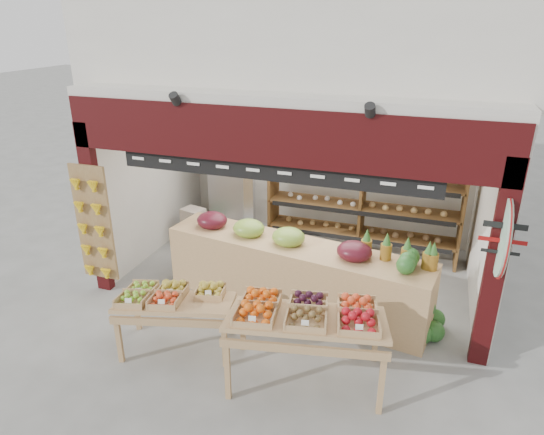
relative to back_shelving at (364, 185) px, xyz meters
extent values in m
plane|color=slate|center=(-0.84, -1.53, -1.28)|extent=(60.00, 60.00, 0.00)
cube|color=silver|center=(-0.84, 0.76, 0.22)|extent=(5.76, 0.18, 3.00)
cube|color=silver|center=(-3.63, -0.93, 0.22)|extent=(0.18, 3.38, 3.00)
cube|color=silver|center=(1.95, -0.93, 0.22)|extent=(0.18, 3.38, 3.00)
cube|color=silver|center=(-0.84, -0.93, 1.78)|extent=(5.76, 3.38, 0.12)
cube|color=silver|center=(-0.84, 0.17, 2.92)|extent=(6.36, 4.60, 2.40)
cube|color=black|center=(-0.84, -2.58, 1.37)|extent=(5.70, 0.14, 0.70)
cube|color=black|center=(-3.59, -2.58, 0.05)|extent=(0.22, 0.14, 2.65)
cube|color=black|center=(1.91, -2.58, 0.05)|extent=(0.22, 0.14, 2.65)
cube|color=black|center=(-0.84, -2.55, 0.92)|extent=(4.20, 0.05, 0.26)
cylinder|color=white|center=(-0.74, -2.48, 1.17)|extent=(0.34, 0.05, 0.34)
cube|color=olive|center=(-3.57, -2.67, -0.13)|extent=(0.60, 0.04, 1.80)
cylinder|color=#A9D4BA|center=(1.91, -2.67, 0.47)|extent=(0.04, 0.90, 0.90)
cylinder|color=maroon|center=(1.91, -2.69, 0.47)|extent=(0.01, 0.92, 0.92)
cube|color=brown|center=(-1.66, 0.00, -0.39)|extent=(0.05, 0.55, 1.77)
cube|color=brown|center=(0.00, 0.00, -0.39)|extent=(0.05, 0.55, 1.77)
cube|color=brown|center=(1.66, 0.00, -0.39)|extent=(0.05, 0.55, 1.77)
cube|color=brown|center=(0.00, 0.00, -0.89)|extent=(3.32, 0.55, 0.04)
cube|color=brown|center=(0.00, 0.00, -0.39)|extent=(3.32, 0.55, 0.04)
cube|color=brown|center=(0.00, 0.00, 0.10)|extent=(3.32, 0.55, 0.04)
cube|color=brown|center=(0.00, 0.00, 0.49)|extent=(3.32, 0.55, 0.04)
cone|color=olive|center=(-1.33, 0.00, 0.63)|extent=(0.32, 0.32, 0.28)
cone|color=olive|center=(-0.80, 0.00, 0.63)|extent=(0.32, 0.32, 0.28)
cone|color=olive|center=(-0.27, 0.00, 0.63)|extent=(0.32, 0.32, 0.28)
cone|color=olive|center=(0.27, 0.00, 0.63)|extent=(0.32, 0.32, 0.28)
cone|color=olive|center=(0.80, 0.00, 0.63)|extent=(0.32, 0.32, 0.28)
cone|color=olive|center=(1.33, 0.00, 0.63)|extent=(0.32, 0.32, 0.28)
cube|color=silver|center=(-2.54, 0.22, -0.27)|extent=(0.98, 0.98, 2.02)
cube|color=beige|center=(-3.08, -0.63, -1.09)|extent=(0.50, 0.43, 0.37)
cube|color=beige|center=(-3.03, -0.63, -0.75)|extent=(0.46, 0.40, 0.31)
cube|color=#144B23|center=(-2.57, -0.86, -1.12)|extent=(0.48, 0.40, 0.31)
cube|color=beige|center=(-2.47, -0.47, -1.13)|extent=(0.43, 0.37, 0.29)
cube|color=tan|center=(-0.62, -2.07, -0.79)|extent=(4.00, 1.35, 0.98)
ellipsoid|color=#59141E|center=(-2.03, -1.86, -0.20)|extent=(0.48, 0.44, 0.26)
ellipsoid|color=#8CB23F|center=(-1.38, -1.96, -0.20)|extent=(0.48, 0.44, 0.26)
ellipsoid|color=#8CB23F|center=(-0.73, -2.05, -0.20)|extent=(0.48, 0.44, 0.26)
ellipsoid|color=#59141E|center=(0.24, -2.20, -0.20)|extent=(0.48, 0.44, 0.26)
cylinder|color=olive|center=(0.37, -2.06, -0.19)|extent=(0.15, 0.15, 0.22)
cylinder|color=olive|center=(0.64, -2.10, -0.19)|extent=(0.15, 0.15, 0.22)
cylinder|color=olive|center=(0.91, -2.14, -0.19)|extent=(0.15, 0.15, 0.22)
cylinder|color=olive|center=(1.18, -2.18, -0.19)|extent=(0.15, 0.15, 0.22)
cylinder|color=olive|center=(1.24, -2.19, -0.19)|extent=(0.15, 0.15, 0.22)
cube|color=tan|center=(-1.75, -3.52, -0.61)|extent=(1.59, 1.14, 0.22)
cube|color=tan|center=(-2.29, -4.02, -0.99)|extent=(0.07, 0.07, 0.57)
cube|color=tan|center=(-1.03, -3.68, -0.99)|extent=(0.07, 0.07, 0.57)
cube|color=tan|center=(-2.47, -3.37, -0.99)|extent=(0.07, 0.07, 0.57)
cube|color=tan|center=(-1.21, -3.02, -0.99)|extent=(0.07, 0.07, 0.57)
cube|color=tan|center=(-0.04, -3.57, -0.44)|extent=(1.95, 1.32, 0.26)
cube|color=tan|center=(-0.77, -4.17, -0.91)|extent=(0.07, 0.07, 0.74)
cube|color=tan|center=(0.86, -3.85, -0.91)|extent=(0.07, 0.07, 0.74)
cube|color=tan|center=(-0.95, -3.30, -0.91)|extent=(0.07, 0.07, 0.74)
cube|color=tan|center=(0.69, -2.98, -0.91)|extent=(0.07, 0.07, 0.74)
sphere|color=#1E4E1A|center=(1.08, -2.32, -1.14)|extent=(0.28, 0.28, 0.28)
sphere|color=#1E4E1A|center=(1.38, -2.32, -1.14)|extent=(0.28, 0.28, 0.28)
sphere|color=#1E4E1A|center=(1.08, -2.02, -1.14)|extent=(0.28, 0.28, 0.28)
sphere|color=#1E4E1A|center=(1.38, -2.02, -1.14)|extent=(0.28, 0.28, 0.28)
sphere|color=#1E4E1A|center=(1.23, -2.17, -0.88)|extent=(0.28, 0.28, 0.28)
sphere|color=#1E4E1A|center=(1.23, -2.42, -1.14)|extent=(0.28, 0.28, 0.28)
sphere|color=#1E4E1A|center=(0.98, -2.17, -1.14)|extent=(0.28, 0.28, 0.28)
sphere|color=#1E4E1A|center=(1.08, -2.00, -0.88)|extent=(0.28, 0.28, 0.28)
camera|label=1|loc=(1.08, -8.06, 2.72)|focal=32.00mm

